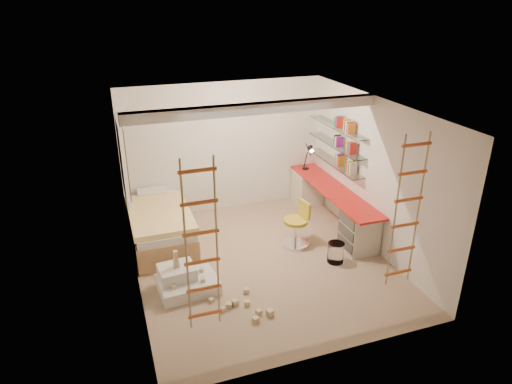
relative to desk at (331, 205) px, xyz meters
name	(u,v)px	position (x,y,z in m)	size (l,w,h in m)	color
floor	(262,262)	(-1.72, -0.86, -0.40)	(4.50, 4.50, 0.00)	tan
ceiling_beam	(256,109)	(-1.72, -0.56, 2.12)	(4.00, 0.18, 0.16)	white
window_frame	(122,159)	(-3.69, 0.64, 1.15)	(0.06, 1.15, 1.35)	white
window_blind	(125,158)	(-3.65, 0.64, 1.15)	(0.02, 1.00, 1.20)	#4C2D1E
rope_ladder_left	(202,248)	(-3.07, -2.61, 1.11)	(0.41, 0.04, 2.13)	#BD4E20
rope_ladder_right	(407,213)	(-0.37, -2.61, 1.11)	(0.41, 0.04, 2.13)	#D95125
waste_bin	(336,252)	(-0.56, -1.24, -0.23)	(0.28, 0.28, 0.35)	white
desk	(331,205)	(0.00, 0.00, 0.00)	(0.56, 2.80, 0.75)	red
shelves	(336,145)	(0.15, 0.27, 1.10)	(0.25, 1.80, 0.71)	white
bed	(160,226)	(-3.20, 0.36, -0.07)	(1.02, 2.00, 0.69)	#AD7F51
task_lamp	(309,153)	(-0.05, 0.96, 0.73)	(0.14, 0.36, 0.57)	black
swivel_chair	(297,230)	(-0.95, -0.52, -0.10)	(0.55, 0.55, 0.82)	gold
play_platform	(185,281)	(-3.07, -1.20, -0.25)	(0.92, 0.74, 0.38)	silver
toy_blocks	(218,290)	(-2.67, -1.63, -0.23)	(1.26, 1.22, 0.65)	#CCB284
books	(336,140)	(0.15, 0.27, 1.19)	(0.14, 0.70, 0.92)	white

